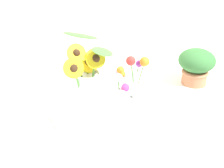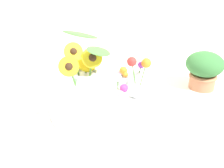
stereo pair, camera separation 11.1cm
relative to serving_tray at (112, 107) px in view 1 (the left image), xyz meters
The scene contains 7 objects.
ground_plane 0.05m from the serving_tray, 142.88° to the right, with size 6.00×6.00×0.00m, color silver.
serving_tray is the anchor object (origin of this frame).
mason_jar_sunflowers 0.20m from the serving_tray, 163.32° to the right, with size 0.22×0.23×0.34m.
vase_small_center 0.09m from the serving_tray, 80.44° to the right, with size 0.07×0.07×0.16m.
vase_bulb_right 0.16m from the serving_tray, ahead, with size 0.10×0.10×0.21m.
vase_small_back 0.15m from the serving_tray, 45.09° to the left, with size 0.07×0.07×0.13m.
potted_plant 0.51m from the serving_tray, ahead, with size 0.19×0.19×0.19m.
Camera 1 is at (-0.47, -0.83, 0.60)m, focal length 42.00 mm.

